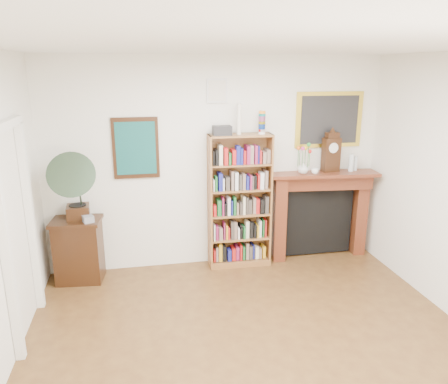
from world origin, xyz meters
name	(u,v)px	position (x,y,z in m)	size (l,w,h in m)	color
room	(273,230)	(0.00, 0.00, 1.40)	(4.51, 5.01, 2.81)	#4C2E17
door_casing	(17,215)	(-2.21, 1.20, 1.26)	(0.08, 1.02, 2.17)	white
teal_poster	(136,148)	(-1.05, 2.48, 1.65)	(0.58, 0.04, 0.78)	black
small_picture	(217,91)	(0.00, 2.48, 2.35)	(0.26, 0.04, 0.30)	white
gilt_painting	(329,120)	(1.55, 2.48, 1.95)	(0.95, 0.04, 0.75)	gold
bookshelf	(240,194)	(0.28, 2.33, 1.01)	(0.84, 0.31, 2.08)	brown
side_cabinet	(79,250)	(-1.83, 2.26, 0.41)	(0.60, 0.44, 0.82)	black
fireplace	(320,206)	(1.46, 2.39, 0.74)	(1.51, 0.49, 1.25)	#522813
gramophone	(73,182)	(-1.80, 2.16, 1.32)	(0.59, 0.72, 0.89)	black
cd_stack	(88,219)	(-1.66, 2.14, 0.86)	(0.12, 0.12, 0.08)	#A2A3AE
mantel_clock	(331,153)	(1.56, 2.37, 1.51)	(0.25, 0.16, 0.54)	black
flower_vase	(303,168)	(1.15, 2.32, 1.33)	(0.15, 0.15, 0.16)	silver
teacup	(315,171)	(1.30, 2.27, 1.29)	(0.09, 0.09, 0.07)	white
bottle_left	(351,163)	(1.85, 2.32, 1.37)	(0.07, 0.07, 0.24)	silver
bottle_right	(355,163)	(1.93, 2.36, 1.35)	(0.06, 0.06, 0.20)	silver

